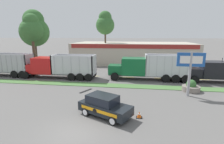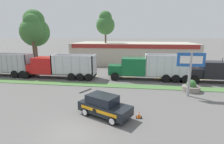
{
  "view_description": "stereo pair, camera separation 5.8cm",
  "coord_description": "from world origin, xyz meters",
  "px_view_note": "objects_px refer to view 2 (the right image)",
  "views": [
    {
      "loc": [
        3.99,
        -10.12,
        6.4
      ],
      "look_at": [
        1.25,
        9.24,
        2.17
      ],
      "focal_mm": 28.0,
      "sensor_mm": 36.0,
      "label": 1
    },
    {
      "loc": [
        4.04,
        -10.11,
        6.4
      ],
      "look_at": [
        1.25,
        9.24,
        2.17
      ],
      "focal_mm": 28.0,
      "sensor_mm": 36.0,
      "label": 2
    }
  ],
  "objects_px": {
    "dump_truck_mid": "(142,68)",
    "stone_planter": "(191,87)",
    "dump_truck_lead": "(53,67)",
    "traffic_cone": "(139,115)",
    "dump_truck_far_right": "(223,72)",
    "store_sign_post": "(191,65)",
    "rally_car": "(104,106)"
  },
  "relations": [
    {
      "from": "store_sign_post",
      "to": "dump_truck_lead",
      "type": "bearing_deg",
      "value": 162.84
    },
    {
      "from": "dump_truck_far_right",
      "to": "store_sign_post",
      "type": "distance_m",
      "value": 8.85
    },
    {
      "from": "dump_truck_far_right",
      "to": "store_sign_post",
      "type": "height_order",
      "value": "store_sign_post"
    },
    {
      "from": "dump_truck_mid",
      "to": "traffic_cone",
      "type": "height_order",
      "value": "dump_truck_mid"
    },
    {
      "from": "rally_car",
      "to": "store_sign_post",
      "type": "relative_size",
      "value": 0.98
    },
    {
      "from": "rally_car",
      "to": "stone_planter",
      "type": "xyz_separation_m",
      "value": [
        8.71,
        7.58,
        -0.4
      ]
    },
    {
      "from": "dump_truck_lead",
      "to": "rally_car",
      "type": "bearing_deg",
      "value": -48.69
    },
    {
      "from": "dump_truck_mid",
      "to": "store_sign_post",
      "type": "distance_m",
      "value": 8.12
    },
    {
      "from": "rally_car",
      "to": "store_sign_post",
      "type": "bearing_deg",
      "value": 36.49
    },
    {
      "from": "dump_truck_mid",
      "to": "rally_car",
      "type": "xyz_separation_m",
      "value": [
        -3.19,
        -12.25,
        -0.79
      ]
    },
    {
      "from": "traffic_cone",
      "to": "stone_planter",
      "type": "bearing_deg",
      "value": 51.45
    },
    {
      "from": "dump_truck_lead",
      "to": "dump_truck_far_right",
      "type": "relative_size",
      "value": 1.0
    },
    {
      "from": "dump_truck_lead",
      "to": "stone_planter",
      "type": "relative_size",
      "value": 5.73
    },
    {
      "from": "rally_car",
      "to": "traffic_cone",
      "type": "bearing_deg",
      "value": 2.07
    },
    {
      "from": "stone_planter",
      "to": "traffic_cone",
      "type": "relative_size",
      "value": 3.93
    },
    {
      "from": "dump_truck_lead",
      "to": "store_sign_post",
      "type": "relative_size",
      "value": 2.41
    },
    {
      "from": "dump_truck_lead",
      "to": "dump_truck_mid",
      "type": "height_order",
      "value": "dump_truck_mid"
    },
    {
      "from": "rally_car",
      "to": "dump_truck_lead",
      "type": "bearing_deg",
      "value": 131.31
    },
    {
      "from": "dump_truck_lead",
      "to": "dump_truck_mid",
      "type": "distance_m",
      "value": 13.22
    },
    {
      "from": "rally_car",
      "to": "store_sign_post",
      "type": "height_order",
      "value": "store_sign_post"
    },
    {
      "from": "dump_truck_mid",
      "to": "stone_planter",
      "type": "xyz_separation_m",
      "value": [
        5.53,
        -4.67,
        -1.19
      ]
    },
    {
      "from": "dump_truck_lead",
      "to": "rally_car",
      "type": "distance_m",
      "value": 15.18
    },
    {
      "from": "dump_truck_far_right",
      "to": "rally_car",
      "type": "distance_m",
      "value": 18.45
    },
    {
      "from": "stone_planter",
      "to": "traffic_cone",
      "type": "distance_m",
      "value": 9.57
    },
    {
      "from": "rally_car",
      "to": "stone_planter",
      "type": "distance_m",
      "value": 11.55
    },
    {
      "from": "dump_truck_lead",
      "to": "store_sign_post",
      "type": "xyz_separation_m",
      "value": [
        17.92,
        -5.53,
        1.71
      ]
    },
    {
      "from": "stone_planter",
      "to": "rally_car",
      "type": "bearing_deg",
      "value": -138.98
    },
    {
      "from": "dump_truck_mid",
      "to": "dump_truck_far_right",
      "type": "height_order",
      "value": "dump_truck_mid"
    },
    {
      "from": "dump_truck_lead",
      "to": "dump_truck_far_right",
      "type": "height_order",
      "value": "dump_truck_lead"
    },
    {
      "from": "rally_car",
      "to": "dump_truck_far_right",
      "type": "bearing_deg",
      "value": 40.87
    },
    {
      "from": "dump_truck_far_right",
      "to": "store_sign_post",
      "type": "bearing_deg",
      "value": -134.15
    },
    {
      "from": "store_sign_post",
      "to": "rally_car",
      "type": "bearing_deg",
      "value": -143.51
    }
  ]
}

